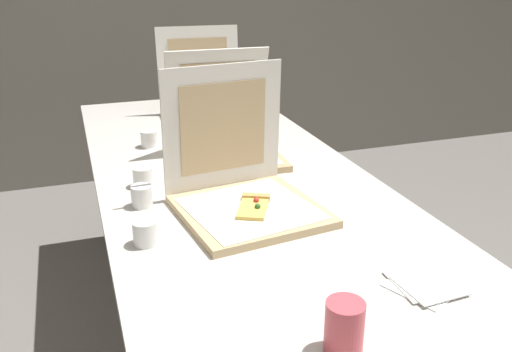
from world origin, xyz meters
TOP-DOWN VIEW (x-y plane):
  - table at (0.00, 0.62)m, footprint 0.86×2.26m
  - pizza_box_front at (-0.05, 0.36)m, footprint 0.41×0.41m
  - pizza_box_middle at (0.02, 0.81)m, footprint 0.38×0.38m
  - pizza_box_back at (0.08, 1.29)m, footprint 0.39×0.42m
  - cup_white_far at (-0.21, 1.01)m, footprint 0.06×0.06m
  - cup_white_mid at (-0.29, 0.63)m, footprint 0.06×0.06m
  - cup_white_near_left at (-0.34, 0.25)m, footprint 0.06×0.06m
  - cup_white_near_center at (-0.31, 0.48)m, footprint 0.06×0.06m
  - cup_printed_front at (-0.06, -0.26)m, footprint 0.07×0.07m
  - napkin_pile at (0.20, -0.13)m, footprint 0.18×0.18m

SIDE VIEW (x-z plane):
  - table at x=0.00m, z-range 0.32..1.05m
  - napkin_pile at x=0.20m, z-range 0.73..0.74m
  - cup_white_far at x=-0.21m, z-range 0.73..0.79m
  - cup_white_mid at x=-0.29m, z-range 0.73..0.79m
  - cup_white_near_left at x=-0.34m, z-range 0.73..0.79m
  - cup_white_near_center at x=-0.31m, z-range 0.73..0.79m
  - cup_printed_front at x=-0.06m, z-range 0.73..0.83m
  - pizza_box_middle at x=0.02m, z-range 0.60..0.97m
  - pizza_box_front at x=-0.05m, z-range 0.59..0.98m
  - pizza_box_back at x=0.08m, z-range 0.59..0.98m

